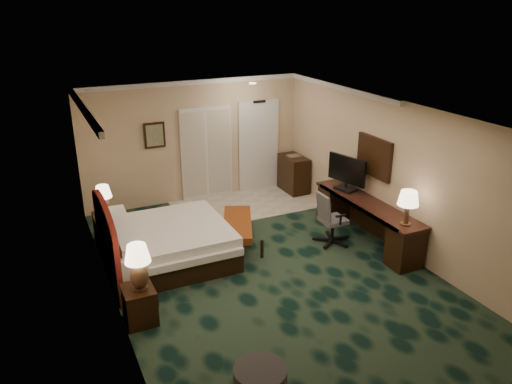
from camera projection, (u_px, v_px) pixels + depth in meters
name	position (u px, v px, depth m)	size (l,w,h in m)	color
floor	(270.00, 273.00, 8.38)	(5.00, 7.50, 0.00)	black
ceiling	(272.00, 114.00, 7.40)	(5.00, 7.50, 0.00)	silver
wall_back	(195.00, 141.00, 11.05)	(5.00, 0.00, 2.70)	beige
wall_front	(448.00, 333.00, 4.72)	(5.00, 0.00, 2.70)	beige
wall_left	(109.00, 227.00, 6.90)	(0.00, 7.50, 2.70)	beige
wall_right	(396.00, 176.00, 8.88)	(0.00, 7.50, 2.70)	beige
crown_molding	(272.00, 118.00, 7.42)	(5.00, 7.50, 0.10)	silver
tile_patch	(248.00, 204.00, 11.18)	(3.20, 1.70, 0.01)	#BCB39E
headboard	(107.00, 239.00, 8.00)	(0.12, 2.00, 1.40)	#4A150F
entry_door	(258.00, 146.00, 11.75)	(1.02, 0.06, 2.18)	silver
closet_doors	(207.00, 153.00, 11.23)	(1.20, 0.06, 2.10)	#BEB6A4
wall_art	(155.00, 135.00, 10.57)	(0.45, 0.06, 0.55)	#4B6B56
wall_mirror	(374.00, 157.00, 9.29)	(0.05, 0.95, 0.75)	white
bed	(169.00, 244.00, 8.68)	(2.02, 1.87, 0.64)	silver
nightstand_near	(139.00, 305.00, 7.04)	(0.43, 0.49, 0.53)	black
nightstand_far	(108.00, 229.00, 9.32)	(0.46, 0.53, 0.58)	black
lamp_near	(138.00, 267.00, 6.83)	(0.36, 0.36, 0.68)	black
lamp_far	(104.00, 201.00, 9.07)	(0.31, 0.31, 0.59)	black
bed_bench	(238.00, 233.00, 9.24)	(0.50, 1.45, 0.49)	maroon
desk	(366.00, 221.00, 9.39)	(0.58, 2.69, 0.78)	black
tv	(347.00, 173.00, 9.72)	(0.07, 0.89, 0.69)	black
desk_lamp	(407.00, 208.00, 8.22)	(0.35, 0.35, 0.61)	black
desk_chair	(333.00, 218.00, 9.26)	(0.59, 0.55, 1.01)	#535256
minibar	(294.00, 174.00, 11.80)	(0.45, 0.81, 0.86)	black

